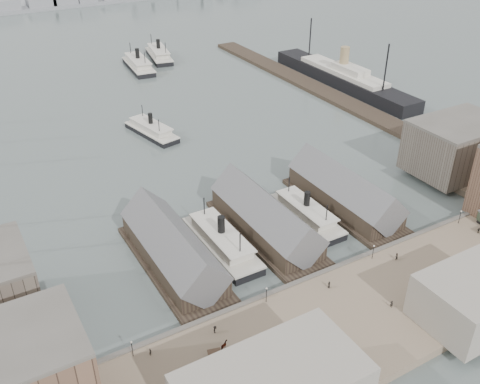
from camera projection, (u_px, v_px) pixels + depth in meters
ground at (303, 269)px, 127.25m from camera, size 900.00×900.00×0.00m
quay at (360, 317)px, 111.85m from camera, size 180.00×30.00×2.00m
seawall at (317, 277)px, 122.79m from camera, size 180.00×1.20×2.30m
east_wharf at (327, 94)px, 227.55m from camera, size 10.00×180.00×1.60m
ferry_shed_west at (173, 249)px, 126.21m from camera, size 14.00×42.00×12.60m
ferry_shed_center at (266, 219)px, 137.45m from camera, size 14.00×42.00×12.60m
ferry_shed_east at (344, 193)px, 148.69m from camera, size 14.00×42.00×12.60m
warehouse_east_back at (457, 147)px, 162.97m from camera, size 28.00×20.00×15.00m
street_bldg_center at (478, 297)px, 108.51m from camera, size 24.00×16.00×10.00m
lamp_post_far_w at (132, 346)px, 100.18m from camera, size 0.44×0.44×3.92m
lamp_post_near_w at (266, 292)px, 113.15m from camera, size 0.44×0.44×3.92m
lamp_post_near_e at (373, 249)px, 126.12m from camera, size 0.44×0.44×3.92m
lamp_post_far_e at (460, 215)px, 139.09m from camera, size 0.44×0.44×3.92m
far_shore at (19, 4)px, 373.07m from camera, size 500.00×40.00×15.72m
ferry_docked_west at (222, 241)px, 132.89m from camera, size 8.56×28.54×10.19m
ferry_docked_east at (306, 213)px, 144.32m from camera, size 7.82×26.08×9.32m
ferry_open_near at (151, 130)px, 192.17m from camera, size 12.38×25.84×8.87m
ferry_open_mid at (138, 64)px, 257.82m from camera, size 11.93×30.77×10.72m
ferry_open_far at (159, 54)px, 272.85m from camera, size 14.18×30.53×10.50m
ocean_steamer at (343, 77)px, 237.55m from camera, size 11.74×85.76×17.15m
horse_cart_left at (222, 347)px, 102.44m from camera, size 4.90×2.64×1.72m
horse_cart_center at (292, 340)px, 103.95m from camera, size 4.96×2.79×1.61m
horse_cart_right at (465, 284)px, 118.30m from camera, size 4.81×2.39×1.64m
pedestrian_0 at (150, 352)px, 101.47m from camera, size 0.70×0.70×1.56m
pedestrian_1 at (190, 382)px, 95.39m from camera, size 0.95×0.87×1.57m
pedestrian_2 at (215, 330)px, 106.27m from camera, size 1.30×1.28×1.79m
pedestrian_3 at (345, 351)px, 101.51m from camera, size 0.84×1.06×1.68m
pedestrian_4 at (329, 285)px, 118.05m from camera, size 0.94×0.96×1.66m
pedestrian_5 at (392, 304)px, 112.65m from camera, size 0.65×0.77×1.80m
pedestrian_6 at (396, 256)px, 126.71m from camera, size 0.89×0.69×1.83m
pedestrian_7 at (438, 276)px, 120.67m from camera, size 0.66×1.07×1.60m
pedestrian_8 at (479, 230)px, 136.24m from camera, size 1.01×0.76×1.59m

